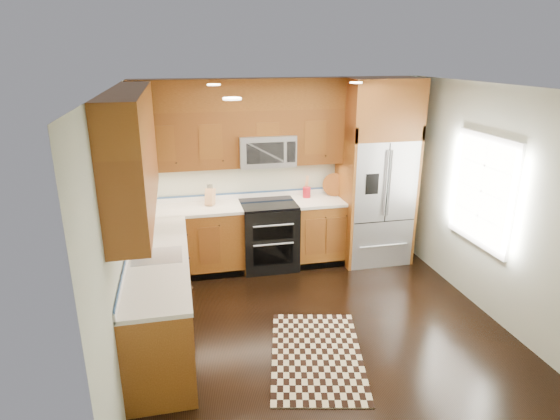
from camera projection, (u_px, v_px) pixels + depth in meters
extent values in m
plane|color=black|center=(320.00, 326.00, 5.24)|extent=(4.00, 4.00, 0.00)
cube|color=beige|center=(281.00, 171.00, 6.68)|extent=(4.00, 0.02, 2.60)
cube|color=beige|center=(121.00, 233.00, 4.42)|extent=(0.02, 4.00, 2.60)
cube|color=beige|center=(494.00, 204.00, 5.24)|extent=(0.02, 4.00, 2.60)
cube|color=white|center=(482.00, 191.00, 5.39)|extent=(0.04, 1.10, 1.30)
cube|color=white|center=(482.00, 191.00, 5.38)|extent=(0.02, 0.95, 1.15)
cube|color=brown|center=(192.00, 242.00, 6.40)|extent=(1.37, 0.60, 0.90)
cube|color=brown|center=(318.00, 232.00, 6.77)|extent=(0.72, 0.60, 0.90)
cube|color=brown|center=(161.00, 298.00, 4.93)|extent=(0.60, 2.40, 0.90)
cube|color=silver|center=(245.00, 206.00, 6.40)|extent=(2.85, 0.62, 0.04)
cube|color=silver|center=(157.00, 258.00, 4.78)|extent=(0.62, 2.40, 0.04)
cube|color=brown|center=(242.00, 138.00, 6.24)|extent=(2.85, 0.33, 0.75)
cube|color=brown|center=(135.00, 173.00, 4.47)|extent=(0.33, 2.40, 0.75)
cube|color=brown|center=(241.00, 94.00, 6.05)|extent=(2.85, 0.33, 0.40)
cube|color=brown|center=(129.00, 112.00, 4.28)|extent=(0.33, 2.40, 0.40)
cube|color=black|center=(269.00, 236.00, 6.59)|extent=(0.76, 0.64, 0.92)
cube|color=black|center=(268.00, 204.00, 6.44)|extent=(0.76, 0.60, 0.02)
cube|color=black|center=(273.00, 233.00, 6.25)|extent=(0.55, 0.01, 0.18)
cube|color=black|center=(273.00, 255.00, 6.35)|extent=(0.55, 0.01, 0.28)
cylinder|color=#B2B2B7|center=(274.00, 226.00, 6.18)|extent=(0.55, 0.02, 0.02)
cylinder|color=#B2B2B7|center=(274.00, 244.00, 6.27)|extent=(0.55, 0.02, 0.02)
cube|color=#B2B2B7|center=(266.00, 150.00, 6.32)|extent=(0.76, 0.40, 0.42)
cube|color=black|center=(265.00, 153.00, 6.13)|extent=(0.50, 0.01, 0.28)
cube|color=#B2B2B7|center=(375.00, 200.00, 6.73)|extent=(0.90, 0.74, 1.80)
cube|color=black|center=(387.00, 183.00, 6.27)|extent=(0.01, 0.01, 1.08)
cube|color=black|center=(372.00, 184.00, 6.22)|extent=(0.18, 0.01, 0.28)
cube|color=brown|center=(344.00, 195.00, 6.60)|extent=(0.04, 0.74, 2.00)
cube|color=brown|center=(405.00, 191.00, 6.79)|extent=(0.04, 0.74, 2.00)
cube|color=brown|center=(381.00, 108.00, 6.31)|extent=(0.98, 0.74, 0.80)
cube|color=#B2B2B7|center=(157.00, 255.00, 4.77)|extent=(0.50, 0.42, 0.02)
cylinder|color=#B2B2B7|center=(137.00, 237.00, 4.90)|extent=(0.02, 0.02, 0.28)
torus|color=#B2B2B7|center=(135.00, 227.00, 4.78)|extent=(0.18, 0.02, 0.18)
cube|color=black|center=(317.00, 355.00, 4.74)|extent=(1.22, 1.67, 0.01)
cube|color=tan|center=(210.00, 197.00, 6.35)|extent=(0.15, 0.17, 0.23)
cylinder|color=#B41625|center=(307.00, 192.00, 6.69)|extent=(0.11, 0.11, 0.15)
cylinder|color=brown|center=(334.00, 195.00, 6.79)|extent=(0.44, 0.44, 0.02)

